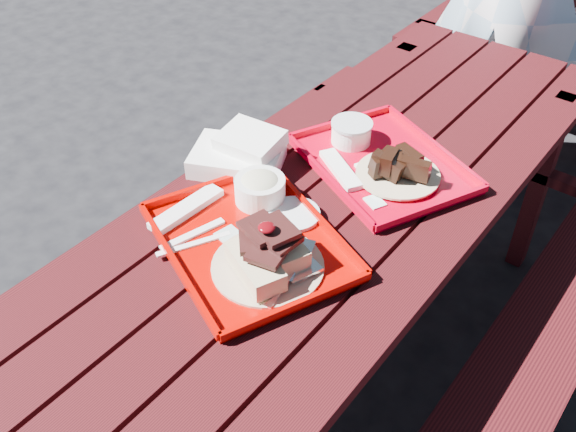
% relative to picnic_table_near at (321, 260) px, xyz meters
% --- Properties ---
extents(ground, '(60.00, 60.00, 0.00)m').
position_rel_picnic_table_near_xyz_m(ground, '(0.00, 0.00, -0.56)').
color(ground, black).
rests_on(ground, ground).
extents(picnic_table_near, '(1.41, 2.40, 0.75)m').
position_rel_picnic_table_near_xyz_m(picnic_table_near, '(0.00, 0.00, 0.00)').
color(picnic_table_near, '#380A0D').
rests_on(picnic_table_near, ground).
extents(near_tray, '(0.60, 0.54, 0.16)m').
position_rel_picnic_table_near_xyz_m(near_tray, '(-0.05, -0.21, 0.23)').
color(near_tray, '#AF0500').
rests_on(near_tray, picnic_table_near).
extents(far_tray, '(0.58, 0.52, 0.08)m').
position_rel_picnic_table_near_xyz_m(far_tray, '(0.02, 0.24, 0.21)').
color(far_tray, '#C1001B').
rests_on(far_tray, picnic_table_near).
extents(white_cloth, '(0.30, 0.26, 0.10)m').
position_rel_picnic_table_near_xyz_m(white_cloth, '(-0.29, 0.01, 0.23)').
color(white_cloth, white).
rests_on(white_cloth, picnic_table_near).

